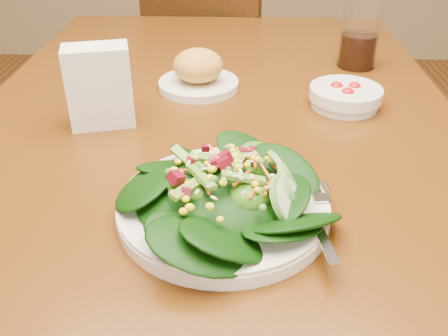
{
  "coord_description": "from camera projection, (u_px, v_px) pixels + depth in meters",
  "views": [
    {
      "loc": [
        0.05,
        -0.79,
        1.15
      ],
      "look_at": [
        0.03,
        -0.25,
        0.81
      ],
      "focal_mm": 40.0,
      "sensor_mm": 36.0,
      "label": 1
    }
  ],
  "objects": [
    {
      "name": "bread_plate",
      "position": [
        198.0,
        73.0,
        1.0
      ],
      "size": [
        0.16,
        0.16,
        0.08
      ],
      "color": "white",
      "rests_on": "dining_table"
    },
    {
      "name": "tomato_bowl",
      "position": [
        345.0,
        96.0,
        0.93
      ],
      "size": [
        0.13,
        0.13,
        0.04
      ],
      "color": "white",
      "rests_on": "dining_table"
    },
    {
      "name": "chair_far",
      "position": [
        216.0,
        75.0,
        1.79
      ],
      "size": [
        0.55,
        0.55,
        0.93
      ],
      "rotation": [
        0.0,
        0.0,
        2.77
      ],
      "color": "#4B280E",
      "rests_on": "ground_plane"
    },
    {
      "name": "napkin_holder",
      "position": [
        99.0,
        84.0,
        0.84
      ],
      "size": [
        0.12,
        0.08,
        0.14
      ],
      "rotation": [
        0.0,
        0.0,
        0.25
      ],
      "color": "white",
      "rests_on": "dining_table"
    },
    {
      "name": "dining_table",
      "position": [
        215.0,
        171.0,
        0.94
      ],
      "size": [
        0.9,
        1.4,
        0.75
      ],
      "color": "#492B09",
      "rests_on": "ground_plane"
    },
    {
      "name": "salad_plate",
      "position": [
        231.0,
        196.0,
        0.64
      ],
      "size": [
        0.28,
        0.28,
        0.08
      ],
      "rotation": [
        0.0,
        0.0,
        0.04
      ],
      "color": "white",
      "rests_on": "dining_table"
    },
    {
      "name": "drinking_glass",
      "position": [
        359.0,
        39.0,
        1.1
      ],
      "size": [
        0.08,
        0.08,
        0.15
      ],
      "color": "silver",
      "rests_on": "dining_table"
    }
  ]
}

